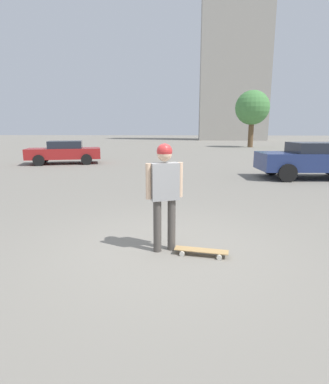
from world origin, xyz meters
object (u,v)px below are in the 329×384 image
(person, at_px, (164,186))
(car_parked_near, at_px, (313,159))
(skateboard, at_px, (201,251))
(car_parked_far, at_px, (65,152))

(person, height_order, car_parked_near, person)
(person, bearing_deg, skateboard, -37.32)
(skateboard, xyz_separation_m, car_parked_near, (8.07, -4.63, 0.70))
(person, relative_size, car_parked_near, 0.40)
(skateboard, relative_size, car_parked_far, 0.19)
(person, height_order, car_parked_far, person)
(person, relative_size, skateboard, 2.02)
(person, bearing_deg, car_parked_near, 33.81)
(car_parked_near, distance_m, car_parked_far, 12.91)
(car_parked_near, bearing_deg, person, 52.57)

